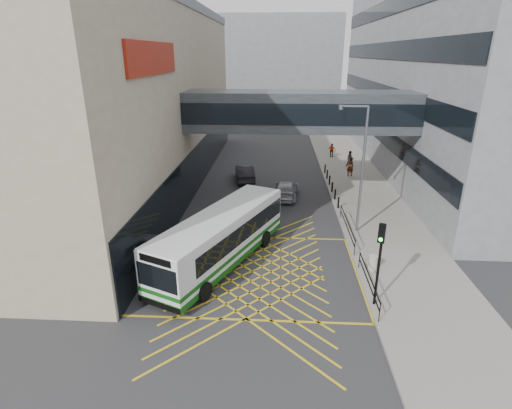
% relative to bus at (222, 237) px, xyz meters
% --- Properties ---
extents(ground, '(120.00, 120.00, 0.00)m').
position_rel_bus_xyz_m(ground, '(1.82, -0.97, -1.70)').
color(ground, '#333335').
extents(building_whsmith, '(24.17, 42.00, 16.00)m').
position_rel_bus_xyz_m(building_whsmith, '(-16.16, 15.03, 6.30)').
color(building_whsmith, tan).
rests_on(building_whsmith, ground).
extents(building_right, '(24.09, 44.00, 20.00)m').
position_rel_bus_xyz_m(building_right, '(25.81, 23.03, 8.30)').
color(building_right, gray).
rests_on(building_right, ground).
extents(building_far, '(28.00, 16.00, 18.00)m').
position_rel_bus_xyz_m(building_far, '(-0.18, 59.03, 7.30)').
color(building_far, gray).
rests_on(building_far, ground).
extents(skybridge, '(20.00, 4.10, 3.00)m').
position_rel_bus_xyz_m(skybridge, '(4.82, 11.03, 5.80)').
color(skybridge, '#33383E').
rests_on(skybridge, ground).
extents(pavement, '(6.00, 54.00, 0.16)m').
position_rel_bus_xyz_m(pavement, '(10.82, 14.03, -1.62)').
color(pavement, gray).
rests_on(pavement, ground).
extents(box_junction, '(12.00, 9.00, 0.01)m').
position_rel_bus_xyz_m(box_junction, '(1.82, -0.97, -1.69)').
color(box_junction, gold).
rests_on(box_junction, ground).
extents(bus, '(6.99, 11.35, 3.17)m').
position_rel_bus_xyz_m(bus, '(0.00, 0.00, 0.00)').
color(bus, white).
rests_on(bus, ground).
extents(car_white, '(3.75, 5.27, 1.55)m').
position_rel_bus_xyz_m(car_white, '(-2.68, -0.02, -0.92)').
color(car_white, white).
rests_on(car_white, ground).
extents(car_dark, '(2.74, 5.25, 1.57)m').
position_rel_bus_xyz_m(car_dark, '(-0.04, 16.47, -0.91)').
color(car_dark, black).
rests_on(car_dark, ground).
extents(car_silver, '(2.52, 5.01, 1.50)m').
position_rel_bus_xyz_m(car_silver, '(3.92, 11.90, -0.95)').
color(car_silver, '#999BA1').
rests_on(car_silver, ground).
extents(traffic_light, '(0.37, 0.52, 4.41)m').
position_rel_bus_xyz_m(traffic_light, '(8.02, -4.16, 1.33)').
color(traffic_light, black).
rests_on(traffic_light, pavement).
extents(street_lamp, '(1.94, 0.31, 8.57)m').
position_rel_bus_xyz_m(street_lamp, '(8.58, 4.72, 3.34)').
color(street_lamp, slate).
rests_on(street_lamp, pavement).
extents(litter_bin, '(0.49, 0.49, 0.85)m').
position_rel_bus_xyz_m(litter_bin, '(8.71, -0.61, -1.11)').
color(litter_bin, '#ADA89E').
rests_on(litter_bin, pavement).
extents(kerb_railings, '(0.05, 12.54, 1.00)m').
position_rel_bus_xyz_m(kerb_railings, '(7.97, 0.81, -0.82)').
color(kerb_railings, black).
rests_on(kerb_railings, pavement).
extents(bollards, '(0.14, 10.14, 0.90)m').
position_rel_bus_xyz_m(bollards, '(8.07, 14.03, -1.09)').
color(bollards, black).
rests_on(bollards, pavement).
extents(pedestrian_a, '(0.80, 0.61, 1.89)m').
position_rel_bus_xyz_m(pedestrian_a, '(10.43, 18.03, -0.59)').
color(pedestrian_a, gray).
rests_on(pedestrian_a, pavement).
extents(pedestrian_b, '(0.84, 0.51, 1.70)m').
position_rel_bus_xyz_m(pedestrian_b, '(11.03, 21.70, -0.69)').
color(pedestrian_b, gray).
rests_on(pedestrian_b, pavement).
extents(pedestrian_c, '(1.06, 0.83, 1.61)m').
position_rel_bus_xyz_m(pedestrian_c, '(9.57, 25.93, -0.73)').
color(pedestrian_c, gray).
rests_on(pedestrian_c, pavement).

